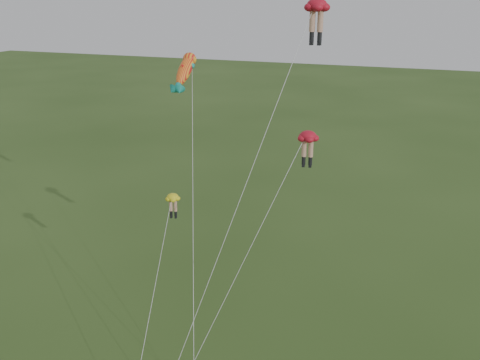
% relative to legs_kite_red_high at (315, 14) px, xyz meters
% --- Properties ---
extents(legs_kite_red_high, '(6.31, 11.50, 21.61)m').
position_rel_legs_kite_red_high_xyz_m(legs_kite_red_high, '(0.00, 0.00, 0.00)').
color(legs_kite_red_high, '#B11223').
rests_on(legs_kite_red_high, ground).
extents(legs_kite_red_mid, '(5.90, 8.81, 14.13)m').
position_rel_legs_kite_red_high_xyz_m(legs_kite_red_mid, '(0.03, -1.09, -7.36)').
color(legs_kite_red_mid, '#B11223').
rests_on(legs_kite_red_mid, ground).
extents(legs_kite_yellow, '(2.74, 10.59, 9.56)m').
position_rel_legs_kite_red_high_xyz_m(legs_kite_yellow, '(-8.22, -2.88, -11.93)').
color(legs_kite_yellow, yellow).
rests_on(legs_kite_yellow, ground).
extents(fish_kite, '(4.40, 9.59, 18.59)m').
position_rel_legs_kite_red_high_xyz_m(fish_kite, '(-7.72, -1.17, -3.44)').
color(fish_kite, '#FFA420').
rests_on(fish_kite, ground).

